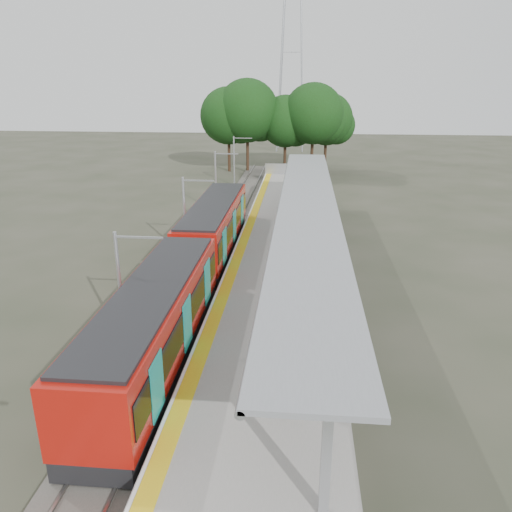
# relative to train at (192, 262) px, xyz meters

# --- Properties ---
(ground) EXTENTS (200.00, 200.00, 0.00)m
(ground) POSITION_rel_train_xyz_m (4.50, -12.70, -2.05)
(ground) COLOR #474438
(ground) RESTS_ON ground
(trackbed) EXTENTS (3.00, 70.00, 0.24)m
(trackbed) POSITION_rel_train_xyz_m (-0.00, 7.30, -1.93)
(trackbed) COLOR #59544C
(trackbed) RESTS_ON ground
(platform) EXTENTS (6.00, 50.00, 1.00)m
(platform) POSITION_rel_train_xyz_m (4.50, 7.30, -1.55)
(platform) COLOR gray
(platform) RESTS_ON ground
(tactile_strip) EXTENTS (0.60, 50.00, 0.02)m
(tactile_strip) POSITION_rel_train_xyz_m (1.95, 7.30, -1.04)
(tactile_strip) COLOR yellow
(tactile_strip) RESTS_ON platform
(end_fence) EXTENTS (6.00, 0.10, 1.20)m
(end_fence) POSITION_rel_train_xyz_m (4.50, 32.25, -0.45)
(end_fence) COLOR #9EA0A5
(end_fence) RESTS_ON platform
(train) EXTENTS (2.74, 27.60, 3.62)m
(train) POSITION_rel_train_xyz_m (0.00, 0.00, 0.00)
(train) COLOR black
(train) RESTS_ON ground
(canopy) EXTENTS (3.27, 38.00, 3.66)m
(canopy) POSITION_rel_train_xyz_m (6.11, 3.49, 2.15)
(canopy) COLOR #9EA0A5
(canopy) RESTS_ON platform
(pylon) EXTENTS (8.00, 4.00, 38.00)m
(pylon) POSITION_rel_train_xyz_m (3.50, 60.30, 16.95)
(pylon) COLOR #9EA0A5
(pylon) RESTS_ON ground
(tree_cluster) EXTENTS (19.04, 9.57, 11.40)m
(tree_cluster) POSITION_rel_train_xyz_m (2.43, 39.43, 4.94)
(tree_cluster) COLOR #382316
(tree_cluster) RESTS_ON ground
(catenary_masts) EXTENTS (2.08, 48.16, 5.40)m
(catenary_masts) POSITION_rel_train_xyz_m (-1.72, 6.30, 0.86)
(catenary_masts) COLOR #9EA0A5
(catenary_masts) RESTS_ON ground
(bench_near) EXTENTS (0.88, 1.73, 1.13)m
(bench_near) POSITION_rel_train_xyz_m (6.58, -7.17, -0.46)
(bench_near) COLOR #120F4D
(bench_near) RESTS_ON platform
(bench_mid) EXTENTS (0.76, 1.50, 0.99)m
(bench_mid) POSITION_rel_train_xyz_m (7.02, 10.25, -0.53)
(bench_mid) COLOR #120F4D
(bench_mid) RESTS_ON platform
(bench_far) EXTENTS (0.89, 1.48, 0.97)m
(bench_far) POSITION_rel_train_xyz_m (6.07, 16.22, -0.54)
(bench_far) COLOR #120F4D
(bench_far) RESTS_ON platform
(info_pillar_near) EXTENTS (0.35, 0.35, 1.57)m
(info_pillar_near) POSITION_rel_train_xyz_m (5.78, -9.17, -0.37)
(info_pillar_near) COLOR beige
(info_pillar_near) RESTS_ON platform
(info_pillar_far) EXTENTS (0.36, 0.36, 1.59)m
(info_pillar_far) POSITION_rel_train_xyz_m (6.36, 3.22, -0.36)
(info_pillar_far) COLOR beige
(info_pillar_far) RESTS_ON platform
(litter_bin) EXTENTS (0.48, 0.48, 0.82)m
(litter_bin) POSITION_rel_train_xyz_m (6.32, 3.73, -0.64)
(litter_bin) COLOR #9EA0A5
(litter_bin) RESTS_ON platform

